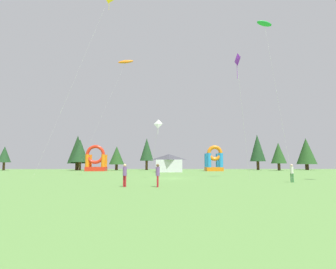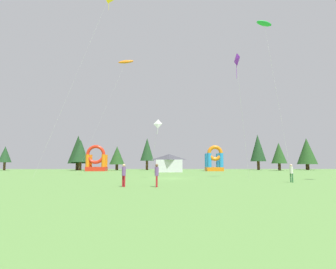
# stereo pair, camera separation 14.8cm
# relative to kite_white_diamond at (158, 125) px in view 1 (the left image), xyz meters

# --- Properties ---
(ground_plane) EXTENTS (120.00, 120.00, 0.00)m
(ground_plane) POSITION_rel_kite_white_diamond_xyz_m (1.54, 1.03, -6.72)
(ground_plane) COLOR #5B8C42
(kite_white_diamond) EXTENTS (1.46, 2.61, 7.20)m
(kite_white_diamond) POSITION_rel_kite_white_diamond_xyz_m (0.00, 0.00, 0.00)
(kite_white_diamond) COLOR white
(kite_white_diamond) RESTS_ON ground_plane
(kite_purple_diamond) EXTENTS (2.11, 3.32, 13.27)m
(kite_purple_diamond) POSITION_rel_kite_white_diamond_xyz_m (8.39, -6.21, 5.94)
(kite_purple_diamond) COLOR purple
(kite_purple_diamond) RESTS_ON ground_plane
(kite_green_parafoil) EXTENTS (4.14, 1.58, 19.62)m
(kite_green_parafoil) POSITION_rel_kite_white_diamond_xyz_m (13.28, -1.68, 12.47)
(kite_green_parafoil) COLOR green
(kite_green_parafoil) RESTS_ON ground_plane
(kite_orange_parafoil) EXTENTS (12.06, 1.74, 26.27)m
(kite_orange_parafoil) POSITION_rel_kite_white_diamond_xyz_m (-8.01, 28.33, 18.67)
(kite_orange_parafoil) COLOR orange
(kite_orange_parafoil) RESTS_ON ground_plane
(person_left_edge) EXTENTS (0.43, 0.43, 1.82)m
(person_left_edge) POSITION_rel_kite_white_diamond_xyz_m (13.49, -6.84, -5.64)
(person_left_edge) COLOR #33723F
(person_left_edge) RESTS_ON ground_plane
(person_midfield) EXTENTS (0.44, 0.44, 1.84)m
(person_midfield) POSITION_rel_kite_white_diamond_xyz_m (-2.45, -11.82, -5.63)
(person_midfield) COLOR #B21E26
(person_midfield) RESTS_ON ground_plane
(person_far_side) EXTENTS (0.35, 0.35, 1.84)m
(person_far_side) POSITION_rel_kite_white_diamond_xyz_m (0.22, -12.14, -5.63)
(person_far_side) COLOR #B21E26
(person_far_side) RESTS_ON ground_plane
(inflatable_orange_dome) EXTENTS (4.88, 3.50, 6.43)m
(inflatable_orange_dome) POSITION_rel_kite_white_diamond_xyz_m (-15.95, 35.31, -4.38)
(inflatable_orange_dome) COLOR red
(inflatable_orange_dome) RESTS_ON ground_plane
(inflatable_yellow_castle) EXTENTS (4.08, 4.65, 6.36)m
(inflatable_yellow_castle) POSITION_rel_kite_white_diamond_xyz_m (13.50, 35.61, -4.36)
(inflatable_yellow_castle) COLOR orange
(inflatable_yellow_castle) RESTS_ON ground_plane
(festival_tent) EXTENTS (5.62, 4.35, 3.95)m
(festival_tent) POSITION_rel_kite_white_diamond_xyz_m (1.99, 27.13, -4.75)
(festival_tent) COLOR silver
(festival_tent) RESTS_ON ground_plane
(tree_row_0) EXTENTS (3.40, 3.40, 6.58)m
(tree_row_0) POSITION_rel_kite_white_diamond_xyz_m (-42.82, 42.99, -2.39)
(tree_row_0) COLOR #4C331E
(tree_row_0) RESTS_ON ground_plane
(tree_row_1) EXTENTS (5.39, 5.39, 9.78)m
(tree_row_1) POSITION_rel_kite_white_diamond_xyz_m (-23.54, 45.02, -0.93)
(tree_row_1) COLOR #4C331E
(tree_row_1) RESTS_ON ground_plane
(tree_row_2) EXTENTS (4.62, 4.62, 8.51)m
(tree_row_2) POSITION_rel_kite_white_diamond_xyz_m (-22.21, 42.93, -1.39)
(tree_row_2) COLOR #4C331E
(tree_row_2) RESTS_ON ground_plane
(tree_row_3) EXTENTS (4.23, 4.23, 6.73)m
(tree_row_3) POSITION_rel_kite_white_diamond_xyz_m (-12.37, 44.68, -2.59)
(tree_row_3) COLOR #4C331E
(tree_row_3) RESTS_ON ground_plane
(tree_row_4) EXTENTS (3.90, 3.90, 9.20)m
(tree_row_4) POSITION_rel_kite_white_diamond_xyz_m (-4.01, 46.52, -0.84)
(tree_row_4) COLOR #4C331E
(tree_row_4) RESTS_ON ground_plane
(tree_row_5) EXTENTS (4.47, 4.47, 10.39)m
(tree_row_5) POSITION_rel_kite_white_diamond_xyz_m (28.49, 46.95, -0.33)
(tree_row_5) COLOR #4C331E
(tree_row_5) RESTS_ON ground_plane
(tree_row_6) EXTENTS (4.13, 4.13, 7.57)m
(tree_row_6) POSITION_rel_kite_white_diamond_xyz_m (32.34, 41.38, -2.04)
(tree_row_6) COLOR #4C331E
(tree_row_6) RESTS_ON ground_plane
(tree_row_7) EXTENTS (5.61, 5.61, 9.34)m
(tree_row_7) POSITION_rel_kite_white_diamond_xyz_m (42.94, 46.96, -1.25)
(tree_row_7) COLOR #4C331E
(tree_row_7) RESTS_ON ground_plane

